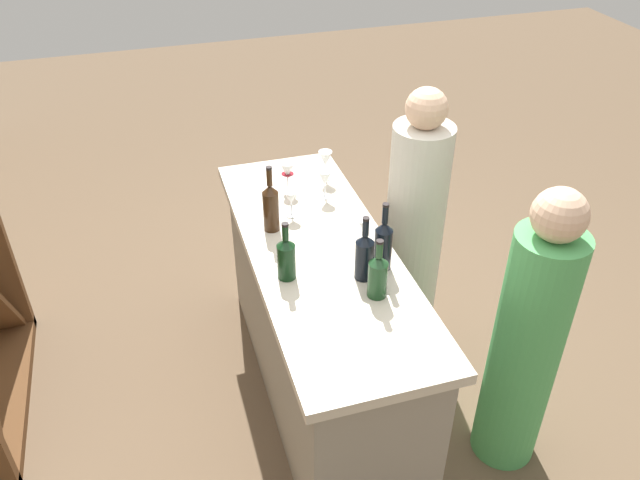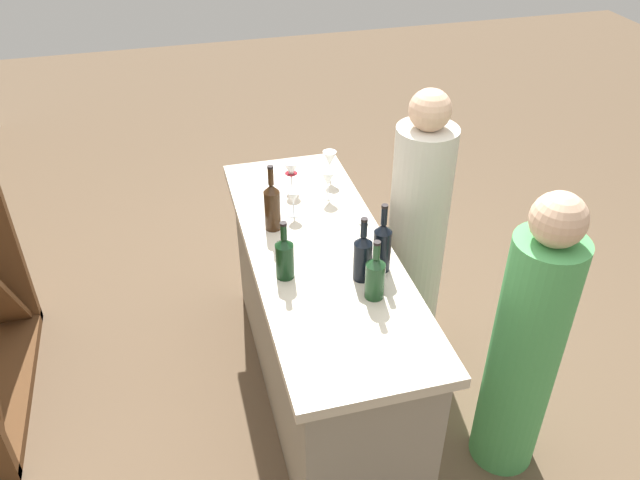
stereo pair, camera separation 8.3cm
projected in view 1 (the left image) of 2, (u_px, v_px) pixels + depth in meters
The scene contains 14 objects.
ground_plane at pixel (320, 388), 3.49m from camera, with size 12.00×12.00×0.00m, color brown.
bar_counter at pixel (320, 323), 3.22m from camera, with size 1.82×0.65×0.93m.
wine_bottle_leftmost_olive_green at pixel (378, 275), 2.63m from camera, with size 0.08×0.08×0.28m.
wine_bottle_second_left_near_black at pixel (364, 255), 2.72m from camera, with size 0.08×0.08×0.31m.
wine_bottle_center_near_black at pixel (383, 244), 2.77m from camera, with size 0.08×0.08×0.33m.
wine_bottle_second_right_dark_green at pixel (286, 257), 2.73m from camera, with size 0.08×0.08×0.28m.
wine_bottle_rightmost_amber_brown at pixel (271, 206), 3.02m from camera, with size 0.08×0.08×0.34m.
wine_glass_near_left at pixel (325, 160), 3.43m from camera, with size 0.07×0.07×0.16m.
wine_glass_near_center at pixel (363, 227), 2.92m from camera, with size 0.07×0.07×0.14m.
wine_glass_near_right at pixel (325, 179), 3.27m from camera, with size 0.07×0.07×0.15m.
wine_glass_far_left at pixel (287, 172), 3.33m from camera, with size 0.08×0.08×0.16m.
wine_glass_far_center at pixel (291, 199), 3.14m from camera, with size 0.07×0.07×0.13m.
person_left_guest at pixel (414, 235), 3.42m from camera, with size 0.37×0.37×1.55m.
person_center_guest at pixel (527, 344), 2.79m from camera, with size 0.39×0.39×1.47m.
Camera 1 is at (-2.29, 0.69, 2.67)m, focal length 36.02 mm.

